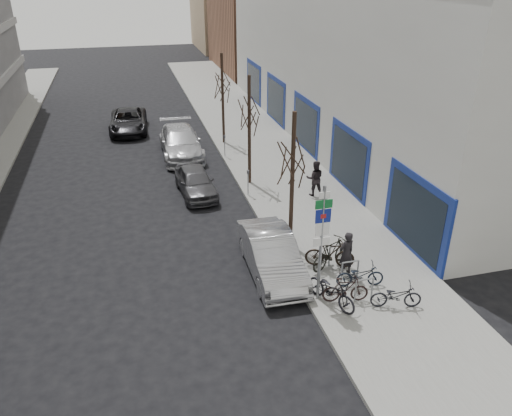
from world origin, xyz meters
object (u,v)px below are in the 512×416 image
tree_near (293,150)px  parked_car_mid (195,181)px  parked_car_back (181,142)px  lane_car (128,121)px  meter_mid (248,180)px  pedestrian_near (346,253)px  meter_front (283,235)px  bike_far_inner (330,253)px  tree_mid (249,105)px  pedestrian_far (315,178)px  highway_sign_pole (322,237)px  bike_far_curb (396,294)px  meter_back (225,144)px  parked_car_front (272,255)px  bike_near_right (346,289)px  bike_rack (350,269)px  tree_far (222,78)px  bike_near_left (332,288)px  bike_mid_curb (360,273)px  bike_mid_inner (331,253)px

tree_near → parked_car_mid: tree_near is taller
parked_car_back → lane_car: parked_car_back is taller
meter_mid → pedestrian_near: bearing=-77.1°
meter_front → bike_far_inner: bearing=-44.8°
tree_mid → pedestrian_far: size_ratio=3.16×
meter_front → pedestrian_far: (3.05, 4.70, 0.10)m
highway_sign_pole → parked_car_mid: size_ratio=1.07×
meter_front → bike_far_curb: size_ratio=0.77×
meter_back → bike_far_curb: (2.48, -15.10, -0.27)m
meter_front → parked_car_front: 1.24m
bike_near_right → parked_car_back: 15.96m
bike_rack → parked_car_mid: parked_car_mid is taller
tree_far → lane_car: tree_far is taller
tree_far → bike_far_curb: tree_far is taller
bike_near_right → parked_car_back: (-3.38, 15.60, 0.19)m
parked_car_front → pedestrian_far: bearing=57.4°
tree_mid → bike_far_curb: (2.03, -11.10, -3.45)m
tree_far → parked_car_mid: size_ratio=1.40×
bike_far_curb → meter_back: bearing=24.0°
pedestrian_near → pedestrian_far: pedestrian_far is taller
bike_rack → tree_mid: bearing=97.3°
tree_far → tree_near: bearing=-90.0°
bike_rack → bike_far_inner: (-0.31, 1.06, 0.04)m
highway_sign_pole → tree_mid: bearing=88.9°
highway_sign_pole → bike_far_inner: (1.09, 1.68, -1.76)m
meter_front → bike_near_left: 3.47m
tree_far → bike_mid_curb: size_ratio=3.34×
bike_near_right → bike_mid_curb: 1.09m
meter_front → bike_far_inner: size_ratio=0.70×
tree_far → bike_mid_curb: 16.66m
bike_far_inner → parked_car_back: 14.01m
meter_back → bike_near_left: 14.44m
bike_mid_inner → bike_far_curb: (1.09, -2.76, -0.08)m
bike_mid_inner → lane_car: lane_car is taller
highway_sign_pole → pedestrian_near: (1.45, 1.10, -1.47)m
lane_car → bike_far_inner: bearing=-67.8°
meter_back → bike_far_curb: size_ratio=0.77×
highway_sign_pole → parked_car_front: bearing=116.1°
bike_far_curb → bike_mid_curb: bearing=38.5°
meter_back → bike_far_inner: (1.34, -12.34, -0.22)m
tree_near → lane_car: (-5.59, 17.31, -3.40)m
tree_near → bike_near_right: 5.28m
parked_car_mid → tree_mid: bearing=5.0°
tree_mid → bike_near_left: size_ratio=2.78×
bike_mid_inner → parked_car_front: (-2.14, 0.37, 0.03)m
tree_far → bike_mid_curb: tree_far is taller
bike_near_left → parked_car_front: bearing=92.3°
bike_far_curb → pedestrian_near: (-0.78, 2.19, 0.33)m
bike_rack → bike_mid_curb: size_ratio=1.37×
meter_back → parked_car_mid: bearing=-117.9°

